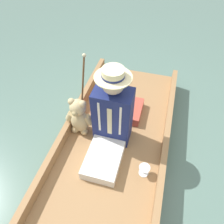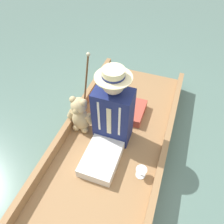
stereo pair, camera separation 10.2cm
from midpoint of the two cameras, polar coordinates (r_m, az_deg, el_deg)
ground_plane at (r=2.45m, az=1.22°, el=-10.80°), size 16.00×16.00×0.00m
punt_boat at (r=2.38m, az=1.25°, el=-9.70°), size 1.12×2.70×0.27m
seat_cushion at (r=2.60m, az=3.66°, el=0.92°), size 0.54×0.37×0.10m
seated_person at (r=2.10m, az=1.09°, el=-2.11°), size 0.37×0.74×0.88m
teddy_bear at (r=2.32m, az=-7.06°, el=-0.88°), size 0.32×0.19×0.46m
wine_glass at (r=2.11m, az=9.07°, el=-15.06°), size 0.10×0.10×0.11m
walking_cane at (r=2.42m, az=-5.56°, el=8.15°), size 0.04×0.31×0.71m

